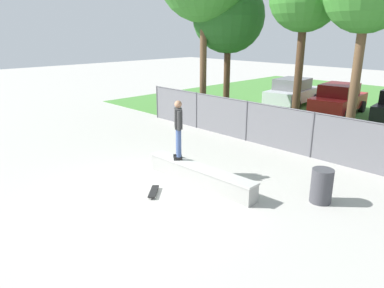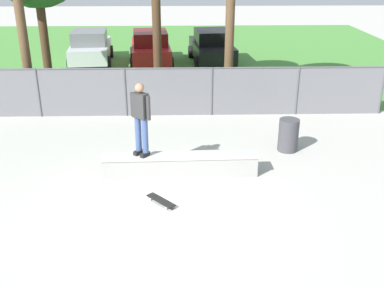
% 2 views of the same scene
% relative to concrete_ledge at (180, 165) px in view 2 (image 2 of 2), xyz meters
% --- Properties ---
extents(ground_plane, '(80.00, 80.00, 0.00)m').
position_rel_concrete_ledge_xyz_m(ground_plane, '(-0.36, -1.60, -0.29)').
color(ground_plane, '#ADAAA3').
extents(grass_strip, '(26.52, 20.00, 0.02)m').
position_rel_concrete_ledge_xyz_m(grass_strip, '(-0.36, 14.86, -0.28)').
color(grass_strip, '#478438').
rests_on(grass_strip, ground).
extents(concrete_ledge, '(3.90, 0.58, 0.57)m').
position_rel_concrete_ledge_xyz_m(concrete_ledge, '(0.00, 0.00, 0.00)').
color(concrete_ledge, '#999993').
rests_on(concrete_ledge, ground).
extents(skateboarder, '(0.50, 0.43, 1.82)m').
position_rel_concrete_ledge_xyz_m(skateboarder, '(-0.92, 0.00, 1.29)').
color(skateboarder, black).
rests_on(skateboarder, concrete_ledge).
extents(skateboard, '(0.69, 0.73, 0.09)m').
position_rel_concrete_ledge_xyz_m(skateboard, '(-0.43, -1.39, -0.21)').
color(skateboard, black).
rests_on(skateboard, ground).
extents(chainlink_fence, '(14.59, 0.07, 1.66)m').
position_rel_concrete_ledge_xyz_m(chainlink_fence, '(-0.36, 4.56, 0.62)').
color(chainlink_fence, '#4C4C51').
rests_on(chainlink_fence, ground).
extents(car_silver, '(2.31, 4.35, 1.66)m').
position_rel_concrete_ledge_xyz_m(car_silver, '(-4.39, 12.41, 0.55)').
color(car_silver, '#B7BABF').
rests_on(car_silver, ground).
extents(car_red, '(2.31, 4.35, 1.66)m').
position_rel_concrete_ledge_xyz_m(car_red, '(-1.41, 12.16, 0.55)').
color(car_red, '#B21E1E').
rests_on(car_red, ground).
extents(car_black, '(2.31, 4.35, 1.66)m').
position_rel_concrete_ledge_xyz_m(car_black, '(1.62, 12.42, 0.55)').
color(car_black, black).
rests_on(car_black, ground).
extents(trash_bin, '(0.56, 0.56, 0.92)m').
position_rel_concrete_ledge_xyz_m(trash_bin, '(3.04, 1.48, 0.17)').
color(trash_bin, '#3F3F44').
rests_on(trash_bin, ground).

